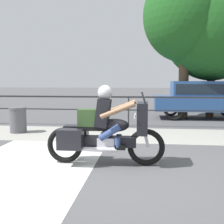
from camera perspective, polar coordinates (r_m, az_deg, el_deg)
ground_plane at (r=5.37m, az=0.47°, el=-11.59°), size 120.00×120.00×0.00m
sidewalk_band at (r=8.65m, az=2.81°, el=-4.62°), size 44.00×2.40×0.01m
crosswalk_band at (r=5.62m, az=-17.86°, el=-11.03°), size 2.63×6.00×0.01m
fence_railing at (r=10.07m, az=3.39°, el=1.90°), size 36.00×0.05×1.10m
motorcycle at (r=5.54m, az=-1.60°, el=-3.59°), size 2.36×0.76×1.57m
parked_car at (r=12.80m, az=17.49°, el=2.87°), size 4.15×1.67×1.63m
trash_bin at (r=9.42m, az=-18.55°, el=-1.54°), size 0.54×0.54×0.82m
tree_behind_sign at (r=13.72m, az=19.83°, el=16.41°), size 4.51×4.51×6.62m
tree_behind_car at (r=13.11m, az=14.67°, el=18.35°), size 3.63×3.63×6.45m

